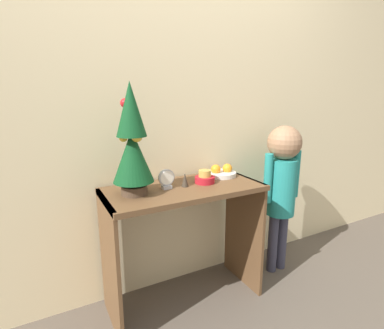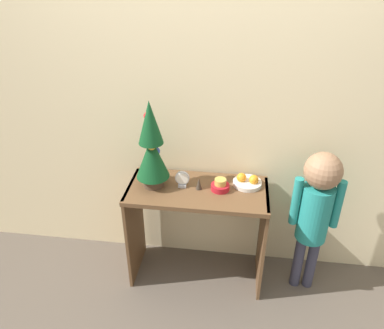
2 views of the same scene
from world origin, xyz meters
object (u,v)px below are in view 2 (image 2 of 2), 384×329
at_px(mini_tree, 151,147).
at_px(child_figure, 316,205).
at_px(singing_bowl, 220,186).
at_px(desk_clock, 182,179).
at_px(figurine, 199,184).
at_px(fruit_bowl, 247,182).

height_order(mini_tree, child_figure, mini_tree).
distance_m(singing_bowl, desk_clock, 0.25).
distance_m(figurine, child_figure, 0.75).
distance_m(singing_bowl, figurine, 0.14).
bearing_deg(figurine, singing_bowl, 3.60).
height_order(desk_clock, figurine, desk_clock).
height_order(mini_tree, fruit_bowl, mini_tree).
xyz_separation_m(figurine, child_figure, (0.75, -0.01, -0.09)).
xyz_separation_m(mini_tree, desk_clock, (0.19, 0.01, -0.23)).
height_order(desk_clock, child_figure, child_figure).
bearing_deg(fruit_bowl, figurine, -164.12).
xyz_separation_m(fruit_bowl, desk_clock, (-0.42, -0.08, 0.03)).
bearing_deg(mini_tree, figurine, -0.87).
bearing_deg(mini_tree, child_figure, -0.86).
relative_size(mini_tree, fruit_bowl, 3.10).
relative_size(fruit_bowl, child_figure, 0.18).
xyz_separation_m(mini_tree, fruit_bowl, (0.61, 0.08, -0.26)).
distance_m(fruit_bowl, figurine, 0.32).
distance_m(desk_clock, figurine, 0.11).
relative_size(mini_tree, singing_bowl, 4.90).
xyz_separation_m(desk_clock, figurine, (0.11, -0.01, -0.02)).
height_order(mini_tree, figurine, mini_tree).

